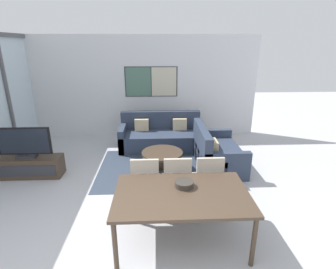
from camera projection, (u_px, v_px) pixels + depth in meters
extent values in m
cube|color=silver|center=(137.00, 87.00, 7.39)|extent=(6.81, 0.06, 2.80)
cube|color=#2D2D33|center=(151.00, 82.00, 7.32)|extent=(1.47, 0.01, 0.83)
cube|color=#4C7060|center=(138.00, 82.00, 7.30)|extent=(0.69, 0.02, 0.79)
cube|color=beige|center=(164.00, 82.00, 7.33)|extent=(0.69, 0.02, 0.79)
cube|color=#515156|center=(8.00, 97.00, 6.02)|extent=(0.07, 0.08, 2.80)
cube|color=#333D4C|center=(162.00, 168.00, 5.69)|extent=(2.71, 2.03, 0.01)
cube|color=#423326|center=(29.00, 167.00, 5.30)|extent=(1.31, 0.40, 0.41)
cube|color=#2D2D33|center=(24.00, 171.00, 5.10)|extent=(1.21, 0.01, 0.23)
cube|color=#2D2D33|center=(27.00, 156.00, 5.22)|extent=(0.36, 0.20, 0.05)
cube|color=#2D2D33|center=(26.00, 153.00, 5.20)|extent=(0.06, 0.03, 0.08)
cube|color=black|center=(24.00, 141.00, 5.11)|extent=(1.02, 0.04, 0.55)
cube|color=black|center=(24.00, 141.00, 5.09)|extent=(0.95, 0.01, 0.50)
cube|color=#2D384C|center=(161.00, 140.00, 6.73)|extent=(2.08, 0.91, 0.42)
cube|color=#2D384C|center=(161.00, 127.00, 7.01)|extent=(2.08, 0.16, 0.88)
cube|color=#2D384C|center=(123.00, 138.00, 6.66)|extent=(0.14, 0.91, 0.60)
cube|color=#2D384C|center=(199.00, 136.00, 6.74)|extent=(0.14, 0.91, 0.60)
cube|color=#C6B289|center=(142.00, 125.00, 6.78)|extent=(0.36, 0.12, 0.30)
cube|color=#C6B289|center=(180.00, 124.00, 6.82)|extent=(0.36, 0.12, 0.30)
cube|color=#2D384C|center=(218.00, 156.00, 5.77)|extent=(0.91, 1.54, 0.42)
cube|color=#2D384C|center=(202.00, 147.00, 5.67)|extent=(0.16, 1.54, 0.88)
cube|color=#2D384C|center=(227.00, 167.00, 5.08)|extent=(0.91, 0.14, 0.60)
cube|color=#2D384C|center=(212.00, 141.00, 6.40)|extent=(0.91, 0.14, 0.60)
cube|color=#C6B289|center=(214.00, 147.00, 5.31)|extent=(0.12, 0.36, 0.30)
cylinder|color=#423326|center=(162.00, 167.00, 5.68)|extent=(0.39, 0.39, 0.03)
cylinder|color=#423326|center=(162.00, 161.00, 5.63)|extent=(0.16, 0.16, 0.34)
cylinder|color=#423326|center=(162.00, 153.00, 5.57)|extent=(0.88, 0.88, 0.04)
cube|color=#423326|center=(182.00, 194.00, 3.39)|extent=(1.74, 1.09, 0.04)
cylinder|color=#423326|center=(115.00, 247.00, 3.02)|extent=(0.06, 0.06, 0.69)
cylinder|color=#423326|center=(254.00, 242.00, 3.09)|extent=(0.06, 0.06, 0.69)
cylinder|color=#423326|center=(124.00, 199.00, 3.93)|extent=(0.06, 0.06, 0.69)
cylinder|color=#423326|center=(231.00, 196.00, 4.01)|extent=(0.06, 0.06, 0.69)
cube|color=#B2A899|center=(146.00, 182.00, 4.25)|extent=(0.46, 0.46, 0.06)
cube|color=#B2A899|center=(145.00, 173.00, 3.97)|extent=(0.42, 0.05, 0.46)
cylinder|color=#423326|center=(133.00, 202.00, 4.13)|extent=(0.04, 0.04, 0.41)
cylinder|color=#423326|center=(158.00, 201.00, 4.14)|extent=(0.04, 0.04, 0.41)
cylinder|color=#423326|center=(135.00, 188.00, 4.50)|extent=(0.04, 0.04, 0.41)
cylinder|color=#423326|center=(158.00, 188.00, 4.52)|extent=(0.04, 0.04, 0.41)
cube|color=#B2A899|center=(177.00, 181.00, 4.27)|extent=(0.46, 0.46, 0.06)
cube|color=#B2A899|center=(178.00, 173.00, 3.99)|extent=(0.42, 0.05, 0.46)
cylinder|color=#423326|center=(165.00, 201.00, 4.15)|extent=(0.04, 0.04, 0.41)
cylinder|color=#423326|center=(190.00, 200.00, 4.17)|extent=(0.04, 0.04, 0.41)
cylinder|color=#423326|center=(164.00, 188.00, 4.53)|extent=(0.04, 0.04, 0.41)
cylinder|color=#423326|center=(187.00, 187.00, 4.55)|extent=(0.04, 0.04, 0.41)
cube|color=#B2A899|center=(207.00, 180.00, 4.30)|extent=(0.46, 0.46, 0.06)
cube|color=#B2A899|center=(210.00, 172.00, 4.02)|extent=(0.42, 0.05, 0.46)
cylinder|color=#423326|center=(196.00, 199.00, 4.18)|extent=(0.04, 0.04, 0.41)
cylinder|color=#423326|center=(221.00, 199.00, 4.20)|extent=(0.04, 0.04, 0.41)
cylinder|color=#423326|center=(193.00, 187.00, 4.56)|extent=(0.04, 0.04, 0.41)
cylinder|color=#423326|center=(215.00, 186.00, 4.58)|extent=(0.04, 0.04, 0.41)
cylinder|color=#332D28|center=(184.00, 184.00, 3.52)|extent=(0.26, 0.26, 0.08)
torus|color=#332D28|center=(184.00, 182.00, 3.51)|extent=(0.26, 0.26, 0.02)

